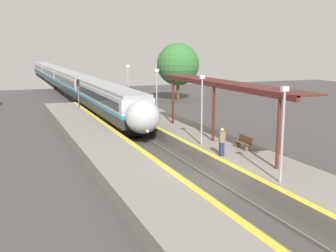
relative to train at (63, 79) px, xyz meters
The scene contains 15 objects.
ground_plane 54.78m from the train, 90.00° to the right, with size 120.00×120.00×0.00m, color #423F3D.
rail_left 54.78m from the train, 90.75° to the right, with size 0.08×90.00×0.15m, color slate.
rail_right 54.78m from the train, 89.25° to the right, with size 0.08×90.00×0.15m, color slate.
train is the anchor object (origin of this frame).
platform_right 54.90m from the train, 86.02° to the right, with size 4.30×64.00×0.86m.
platform_left 54.88m from the train, 93.75° to the right, with size 3.84×64.00×0.86m.
platform_bench 51.85m from the train, 84.91° to the right, with size 0.44×1.57×0.89m.
person_waiting 52.76m from the train, 87.48° to the right, with size 0.36×0.23×1.79m.
railway_signal 28.48m from the train, 94.62° to the right, with size 0.28×0.28×4.05m.
lamppost_near 58.51m from the train, 87.55° to the right, with size 0.36×0.20×4.83m.
lamppost_mid 49.55m from the train, 87.10° to the right, with size 0.36×0.20×4.83m.
lamppost_far 40.59m from the train, 86.46° to the right, with size 0.36×0.20×4.83m.
lamppost_farthest 31.65m from the train, 85.46° to the right, with size 0.36×0.20×4.83m.
station_canopy 48.96m from the train, 84.84° to the right, with size 2.02×18.28×4.27m.
background_tree_right 23.80m from the train, 55.09° to the right, with size 6.06×6.06×8.20m.
Camera 1 is at (-10.20, -20.42, 7.52)m, focal length 45.00 mm.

